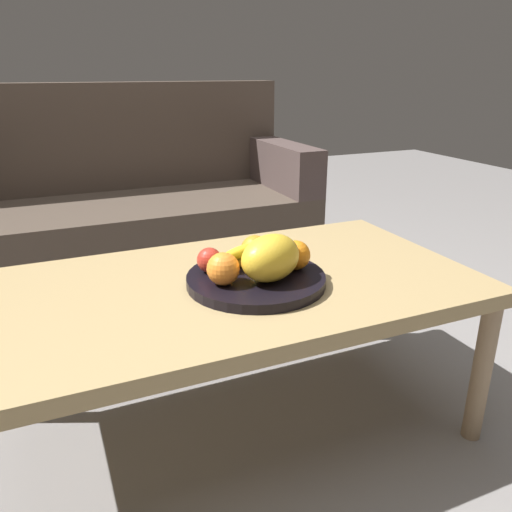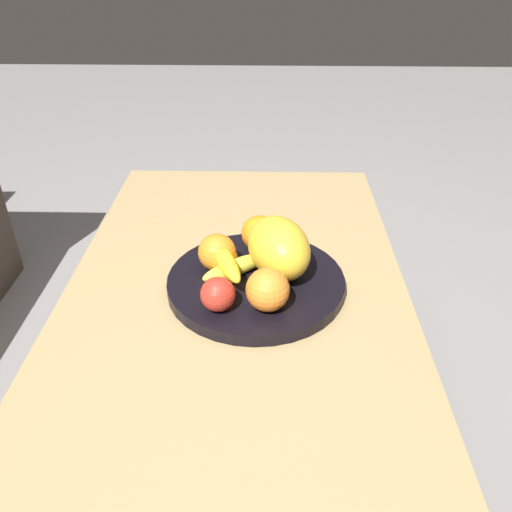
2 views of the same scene
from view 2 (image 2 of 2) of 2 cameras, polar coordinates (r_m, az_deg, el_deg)
The scene contains 9 objects.
ground_plane at distance 1.33m, azimuth -1.90°, elevation -20.85°, with size 8.00×8.00×0.00m, color gray.
coffee_table at distance 1.04m, azimuth -2.30°, elevation -7.29°, with size 1.28×0.68×0.45m.
fruit_bowl at distance 1.05m, azimuth 0.00°, elevation -2.89°, with size 0.35×0.35×0.03m, color black.
melon_large_front at distance 1.03m, azimuth 2.46°, elevation 0.89°, with size 0.16×0.11×0.11m, color yellow.
orange_front at distance 1.11m, azimuth 0.37°, elevation 2.45°, with size 0.08×0.08×0.08m, color orange.
orange_left at distance 0.94m, azimuth 1.26°, elevation -3.65°, with size 0.08×0.08×0.08m, color orange.
orange_right at distance 1.05m, azimuth -4.20°, elevation 0.39°, with size 0.08×0.08×0.08m, color orange.
apple_front at distance 0.95m, azimuth -4.12°, elevation -4.12°, with size 0.06×0.06×0.06m, color red.
banana_bunch at distance 1.03m, azimuth -3.10°, elevation -1.18°, with size 0.15×0.14×0.06m.
Camera 2 is at (-0.80, -0.06, 1.07)m, focal length 37.22 mm.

